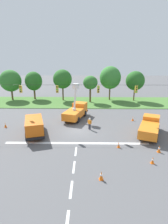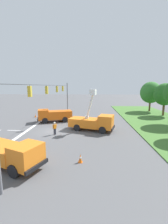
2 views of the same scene
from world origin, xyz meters
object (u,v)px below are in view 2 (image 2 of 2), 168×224
Objects in this scene: traffic_cone_mid_right at (35,115)px; tree_west at (165,94)px; utility_truck_bucket_lift at (93,122)px; utility_truck_support_near at (10,153)px; tree_far_west at (151,93)px; road_worker at (55,127)px; traffic_cone_foreground_left at (80,158)px; utility_truck_support_far at (54,115)px; traffic_cone_lane_edge_b at (72,114)px; traffic_cone_lane_edge_a at (0,140)px.

tree_west is at bearing 95.89° from traffic_cone_mid_right.
utility_truck_bucket_lift reaches higher than utility_truck_support_near.
tree_west is 1.06× the size of utility_truck_support_near.
road_worker is at bearing -45.45° from tree_far_west.
tree_west reaches higher than road_worker.
traffic_cone_mid_right is (2.85, -27.65, -4.32)m from tree_west.
tree_far_west reaches higher than traffic_cone_foreground_left.
utility_truck_bucket_lift is at bearing -53.02° from tree_west.
tree_far_west is 31.57m from traffic_cone_foreground_left.
utility_truck_support_far is 8.18× the size of traffic_cone_lane_edge_b.
traffic_cone_lane_edge_a is at bearing -56.67° from tree_west.
utility_truck_support_near is 9.20× the size of traffic_cone_lane_edge_a.
utility_truck_bucket_lift is 11.46m from traffic_cone_lane_edge_b.
utility_truck_support_far reaches higher than road_worker.
tree_far_west is at bearing 149.43° from traffic_cone_foreground_left.
traffic_cone_lane_edge_b is (-20.09, -3.36, 0.02)m from traffic_cone_foreground_left.
traffic_cone_mid_right is (-18.51, -10.85, 0.02)m from traffic_cone_foreground_left.
utility_truck_support_near is at bearing -33.54° from utility_truck_bucket_lift.
utility_truck_support_far reaches higher than utility_truck_support_near.
tree_far_west is 28.18m from road_worker.
traffic_cone_lane_edge_b reaches higher than traffic_cone_lane_edge_a.
utility_truck_bucket_lift reaches higher than traffic_cone_lane_edge_b.
traffic_cone_foreground_left is 0.96× the size of traffic_cone_lane_edge_b.
utility_truck_bucket_lift reaches higher than traffic_cone_foreground_left.
traffic_cone_lane_edge_b is at bearing 154.17° from utility_truck_support_far.
traffic_cone_mid_right reaches higher than traffic_cone_lane_edge_a.
traffic_cone_lane_edge_b is (-12.76, 0.63, -0.60)m from road_worker.
utility_truck_support_near is at bearing 38.51° from traffic_cone_lane_edge_a.
tree_far_west is 5.61m from tree_west.
road_worker is at bearing -151.41° from traffic_cone_foreground_left.
traffic_cone_lane_edge_a is at bearing -59.39° from road_worker.
traffic_cone_lane_edge_b is (-20.88, 2.36, -0.72)m from utility_truck_support_near.
tree_far_west reaches higher than utility_truck_support_far.
utility_truck_support_near is 1.03× the size of utility_truck_support_far.
tree_west is 31.79m from utility_truck_support_near.
traffic_cone_lane_edge_a is at bearing -21.11° from traffic_cone_lane_edge_b.
road_worker is at bearing 13.97° from utility_truck_support_far.
traffic_cone_foreground_left is at bearing 67.10° from traffic_cone_lane_edge_a.
tree_far_west is 35.33m from utility_truck_support_near.
traffic_cone_lane_edge_a is (-4.83, -3.84, -0.76)m from utility_truck_support_near.
utility_truck_support_near is 8.35× the size of traffic_cone_mid_right.
tree_west reaches higher than traffic_cone_foreground_left.
traffic_cone_mid_right is at bearing -165.09° from utility_truck_support_near.
traffic_cone_lane_edge_a is at bearing -112.90° from traffic_cone_foreground_left.
traffic_cone_mid_right is (-8.91, -12.02, -0.93)m from utility_truck_bucket_lift.
traffic_cone_lane_edge_a is (5.56, -10.72, -0.97)m from utility_truck_bucket_lift.
utility_truck_support_far is at bearing -126.92° from utility_truck_bucket_lift.
utility_truck_support_far is 11.50m from traffic_cone_lane_edge_a.
utility_truck_support_far is (12.01, -21.77, -3.65)m from tree_far_west.
traffic_cone_lane_edge_b is at bearing -156.66° from utility_truck_bucket_lift.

